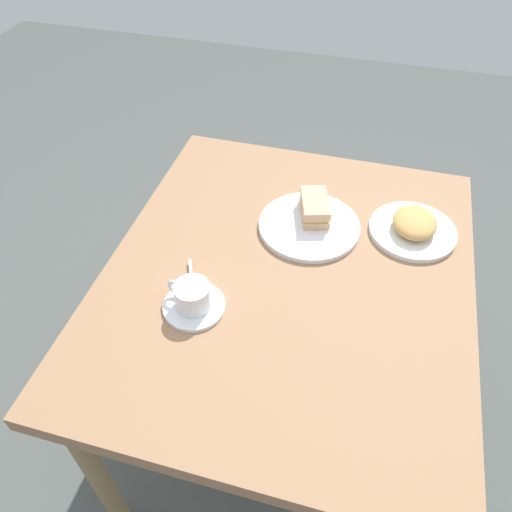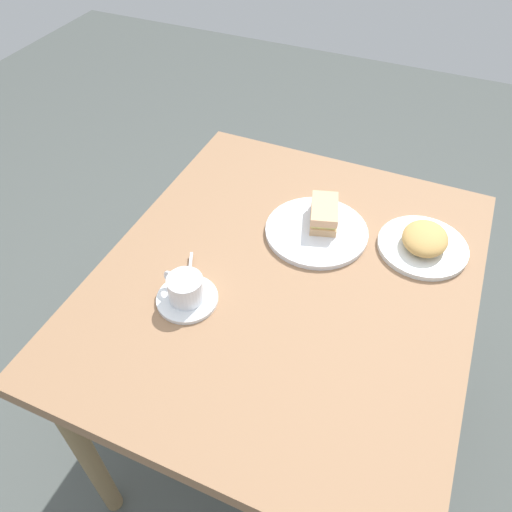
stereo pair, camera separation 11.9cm
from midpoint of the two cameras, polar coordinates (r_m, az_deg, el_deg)
The scene contains 9 objects.
ground_plane at distance 1.85m, azimuth 0.57°, elevation -18.43°, with size 6.00×6.00×0.00m, color #494F4C.
dining_table at distance 1.26m, azimuth 0.79°, elevation -4.59°, with size 1.02×0.87×0.77m.
sandwich_plate at distance 1.31m, azimuth 3.50°, elevation 3.33°, with size 0.27×0.27×0.01m, color silver.
sandwich_front at distance 1.31m, azimuth 4.15°, elevation 5.43°, with size 0.14×0.10×0.05m.
coffee_saucer at distance 1.14m, azimuth -10.09°, elevation -5.82°, with size 0.14×0.14×0.01m, color white.
coffee_cup at distance 1.11m, azimuth -10.40°, elevation -4.58°, with size 0.08×0.11×0.06m.
spoon at distance 1.18m, azimuth -10.26°, elevation -2.77°, with size 0.09×0.05×0.01m.
side_plate at distance 1.34m, azimuth 15.05°, elevation 2.68°, with size 0.22×0.22×0.01m, color white.
side_food_pile at distance 1.32m, azimuth 15.28°, elevation 3.60°, with size 0.13×0.11×0.04m, color tan.
Camera 1 is at (0.80, 0.14, 1.66)m, focal length 34.97 mm.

